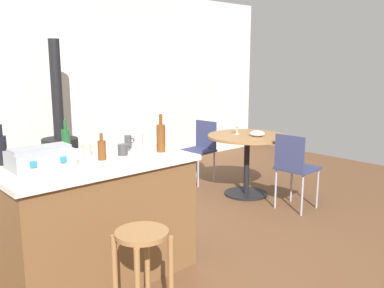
{
  "coord_description": "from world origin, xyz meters",
  "views": [
    {
      "loc": [
        -2.33,
        -2.44,
        1.66
      ],
      "look_at": [
        0.4,
        0.6,
        0.86
      ],
      "focal_mm": 38.92,
      "sensor_mm": 36.0,
      "label": 1
    }
  ],
  "objects_px": {
    "cup_3": "(95,144)",
    "dining_table": "(247,149)",
    "folding_chair_far": "(200,147)",
    "toolbox": "(41,157)",
    "bottle_2": "(121,141)",
    "wooden_stool": "(142,260)",
    "kitchen_island": "(94,217)",
    "bottle_1": "(139,147)",
    "cup_2": "(128,142)",
    "folding_chair_near": "(294,165)",
    "cup_0": "(123,150)",
    "wood_stove": "(61,157)",
    "bottle_3": "(161,137)",
    "bottle_4": "(102,150)",
    "cup_1": "(87,150)",
    "wine_glass": "(237,126)",
    "bottle_0": "(2,149)",
    "serving_bowl": "(257,133)",
    "bottle_5": "(66,140)"
  },
  "relations": [
    {
      "from": "cup_3",
      "to": "dining_table",
      "type": "bearing_deg",
      "value": 5.55
    },
    {
      "from": "folding_chair_far",
      "to": "toolbox",
      "type": "relative_size",
      "value": 2.02
    },
    {
      "from": "bottle_2",
      "to": "wooden_stool",
      "type": "bearing_deg",
      "value": -116.29
    },
    {
      "from": "kitchen_island",
      "to": "cup_3",
      "type": "bearing_deg",
      "value": 56.41
    },
    {
      "from": "bottle_1",
      "to": "cup_2",
      "type": "bearing_deg",
      "value": 65.76
    },
    {
      "from": "folding_chair_near",
      "to": "cup_0",
      "type": "xyz_separation_m",
      "value": [
        -2.14,
        0.16,
        0.46
      ]
    },
    {
      "from": "wood_stove",
      "to": "bottle_3",
      "type": "xyz_separation_m",
      "value": [
        -0.11,
        -2.2,
        0.56
      ]
    },
    {
      "from": "bottle_4",
      "to": "dining_table",
      "type": "bearing_deg",
      "value": 14.05
    },
    {
      "from": "cup_1",
      "to": "wine_glass",
      "type": "relative_size",
      "value": 0.75
    },
    {
      "from": "bottle_0",
      "to": "bottle_2",
      "type": "relative_size",
      "value": 1.2
    },
    {
      "from": "kitchen_island",
      "to": "cup_0",
      "type": "height_order",
      "value": "cup_0"
    },
    {
      "from": "kitchen_island",
      "to": "serving_bowl",
      "type": "bearing_deg",
      "value": 9.06
    },
    {
      "from": "wood_stove",
      "to": "serving_bowl",
      "type": "xyz_separation_m",
      "value": [
        1.78,
        -1.66,
        0.31
      ]
    },
    {
      "from": "bottle_4",
      "to": "cup_3",
      "type": "relative_size",
      "value": 1.72
    },
    {
      "from": "bottle_5",
      "to": "serving_bowl",
      "type": "distance_m",
      "value": 2.51
    },
    {
      "from": "bottle_4",
      "to": "bottle_5",
      "type": "distance_m",
      "value": 0.41
    },
    {
      "from": "toolbox",
      "to": "bottle_2",
      "type": "xyz_separation_m",
      "value": [
        0.69,
        0.04,
        0.03
      ]
    },
    {
      "from": "toolbox",
      "to": "wine_glass",
      "type": "distance_m",
      "value": 2.84
    },
    {
      "from": "bottle_0",
      "to": "cup_0",
      "type": "distance_m",
      "value": 0.87
    },
    {
      "from": "folding_chair_near",
      "to": "cup_1",
      "type": "relative_size",
      "value": 8.11
    },
    {
      "from": "bottle_4",
      "to": "wine_glass",
      "type": "height_order",
      "value": "bottle_4"
    },
    {
      "from": "kitchen_island",
      "to": "cup_1",
      "type": "relative_size",
      "value": 13.44
    },
    {
      "from": "bottle_0",
      "to": "bottle_1",
      "type": "height_order",
      "value": "bottle_1"
    },
    {
      "from": "bottle_2",
      "to": "cup_1",
      "type": "xyz_separation_m",
      "value": [
        -0.27,
        0.07,
        -0.05
      ]
    },
    {
      "from": "bottle_5",
      "to": "cup_0",
      "type": "bearing_deg",
      "value": -49.93
    },
    {
      "from": "wooden_stool",
      "to": "cup_1",
      "type": "distance_m",
      "value": 1.13
    },
    {
      "from": "serving_bowl",
      "to": "bottle_5",
      "type": "bearing_deg",
      "value": -178.43
    },
    {
      "from": "bottle_1",
      "to": "wine_glass",
      "type": "relative_size",
      "value": 2.13
    },
    {
      "from": "bottle_1",
      "to": "bottle_4",
      "type": "xyz_separation_m",
      "value": [
        -0.16,
        0.26,
        -0.04
      ]
    },
    {
      "from": "folding_chair_far",
      "to": "toolbox",
      "type": "bearing_deg",
      "value": -154.39
    },
    {
      "from": "folding_chair_far",
      "to": "folding_chair_near",
      "type": "bearing_deg",
      "value": -90.33
    },
    {
      "from": "kitchen_island",
      "to": "bottle_5",
      "type": "relative_size",
      "value": 5.3
    },
    {
      "from": "cup_0",
      "to": "serving_bowl",
      "type": "relative_size",
      "value": 0.64
    },
    {
      "from": "wine_glass",
      "to": "cup_2",
      "type": "bearing_deg",
      "value": -165.73
    },
    {
      "from": "folding_chair_near",
      "to": "bottle_3",
      "type": "xyz_separation_m",
      "value": [
        -1.84,
        0.06,
        0.53
      ]
    },
    {
      "from": "dining_table",
      "to": "cup_0",
      "type": "distance_m",
      "value": 2.27
    },
    {
      "from": "folding_chair_far",
      "to": "wine_glass",
      "type": "relative_size",
      "value": 5.92
    },
    {
      "from": "wood_stove",
      "to": "cup_3",
      "type": "relative_size",
      "value": 16.26
    },
    {
      "from": "wooden_stool",
      "to": "cup_3",
      "type": "xyz_separation_m",
      "value": [
        0.35,
        1.17,
        0.5
      ]
    },
    {
      "from": "folding_chair_far",
      "to": "serving_bowl",
      "type": "distance_m",
      "value": 1.01
    },
    {
      "from": "toolbox",
      "to": "bottle_4",
      "type": "relative_size",
      "value": 2.06
    },
    {
      "from": "folding_chair_near",
      "to": "cup_3",
      "type": "xyz_separation_m",
      "value": [
        -2.2,
        0.51,
        0.46
      ]
    },
    {
      "from": "kitchen_island",
      "to": "bottle_2",
      "type": "distance_m",
      "value": 0.64
    },
    {
      "from": "bottle_3",
      "to": "cup_1",
      "type": "distance_m",
      "value": 0.59
    },
    {
      "from": "dining_table",
      "to": "bottle_2",
      "type": "distance_m",
      "value": 2.21
    },
    {
      "from": "folding_chair_far",
      "to": "serving_bowl",
      "type": "relative_size",
      "value": 4.72
    },
    {
      "from": "cup_1",
      "to": "serving_bowl",
      "type": "xyz_separation_m",
      "value": [
        2.42,
        0.25,
        -0.18
      ]
    },
    {
      "from": "bottle_2",
      "to": "serving_bowl",
      "type": "bearing_deg",
      "value": 8.65
    },
    {
      "from": "cup_3",
      "to": "serving_bowl",
      "type": "bearing_deg",
      "value": 2.13
    },
    {
      "from": "kitchen_island",
      "to": "bottle_2",
      "type": "bearing_deg",
      "value": 11.86
    }
  ]
}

